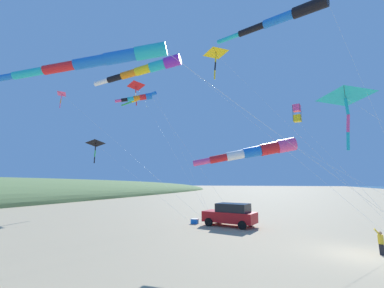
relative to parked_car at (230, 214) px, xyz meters
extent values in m
plane|color=tan|center=(-8.00, 5.66, -0.95)|extent=(600.00, 600.00, 0.00)
cube|color=red|center=(0.10, -0.02, -0.20)|extent=(4.54, 2.53, 0.84)
cube|color=black|center=(-0.24, 0.04, 0.56)|extent=(2.81, 2.03, 0.68)
cylinder|color=black|center=(1.69, 0.66, -0.62)|extent=(0.69, 0.32, 0.66)
cylinder|color=black|center=(1.39, -1.17, -0.62)|extent=(0.69, 0.32, 0.66)
cylinder|color=black|center=(-1.19, 1.13, -0.62)|extent=(0.69, 0.32, 0.66)
cylinder|color=black|center=(-1.50, -0.69, -0.62)|extent=(0.69, 0.32, 0.66)
cube|color=blue|center=(3.25, -0.06, -0.77)|extent=(0.60, 0.40, 0.36)
cube|color=white|center=(3.25, -0.06, -0.56)|extent=(0.62, 0.42, 0.06)
cube|color=#232328|center=(-8.95, 5.13, -0.69)|extent=(0.22, 0.14, 0.53)
cylinder|color=gold|center=(-8.95, 5.13, -0.20)|extent=(0.28, 0.28, 0.44)
sphere|color=#A37551|center=(-8.95, 5.13, 0.10)|extent=(0.17, 0.17, 0.17)
cylinder|color=gold|center=(-8.83, 5.23, 0.13)|extent=(0.28, 0.11, 0.33)
cylinder|color=gold|center=(-8.87, 5.01, 0.13)|extent=(0.28, 0.11, 0.33)
cylinder|color=blue|center=(8.17, 0.29, 11.34)|extent=(0.97, 0.94, 0.75)
cylinder|color=red|center=(8.65, 0.65, 11.20)|extent=(0.92, 0.88, 0.69)
cylinder|color=orange|center=(9.13, 1.00, 11.06)|extent=(0.86, 0.81, 0.62)
cylinder|color=#1EB7C6|center=(9.61, 1.35, 10.92)|extent=(0.81, 0.75, 0.55)
cylinder|color=black|center=(10.09, 1.70, 10.77)|extent=(0.75, 0.68, 0.48)
cylinder|color=#EF4C93|center=(10.57, 2.05, 10.63)|extent=(0.70, 0.62, 0.42)
cylinder|color=white|center=(3.99, -1.22, 5.15)|extent=(7.88, 2.70, 12.21)
cube|color=#EF4C93|center=(-5.60, 0.02, 8.49)|extent=(0.61, 0.61, 0.53)
cube|color=yellow|center=(-5.60, 0.02, 7.64)|extent=(0.61, 0.61, 0.53)
cylinder|color=black|center=(-5.30, 0.24, 8.07)|extent=(0.02, 0.02, 1.38)
cylinder|color=black|center=(-5.82, 0.33, 8.07)|extent=(0.02, 0.02, 1.38)
cylinder|color=black|center=(-5.39, -0.28, 8.07)|extent=(0.02, 0.02, 1.38)
cylinder|color=black|center=(-5.91, -0.19, 8.07)|extent=(0.02, 0.02, 1.38)
cylinder|color=white|center=(-8.29, 2.04, 3.21)|extent=(5.37, 4.05, 8.33)
cylinder|color=blue|center=(11.17, -4.41, 13.51)|extent=(2.14, 0.81, 0.59)
cylinder|color=yellow|center=(13.19, -4.80, 13.35)|extent=(2.11, 0.70, 0.47)
cylinder|color=green|center=(15.22, -5.19, 13.18)|extent=(2.07, 0.58, 0.36)
cylinder|color=white|center=(6.38, -3.63, 6.27)|extent=(7.57, 1.18, 14.44)
cylinder|color=#EF4C93|center=(-4.79, 4.46, 4.90)|extent=(1.41, 1.18, 1.00)
cylinder|color=red|center=(-3.80, 4.82, 4.70)|extent=(1.37, 1.09, 0.91)
cylinder|color=blue|center=(-2.80, 5.18, 4.50)|extent=(1.32, 1.00, 0.82)
cylinder|color=white|center=(-1.81, 5.54, 4.30)|extent=(1.27, 0.91, 0.74)
cylinder|color=red|center=(-0.82, 5.90, 4.09)|extent=(1.23, 0.82, 0.65)
cylinder|color=#EF4C93|center=(0.17, 6.26, 3.89)|extent=(1.18, 0.73, 0.56)
cylinder|color=white|center=(-9.81, 3.23, 1.93)|extent=(9.06, 2.11, 5.76)
pyramid|color=#1EB7C6|center=(-8.00, 5.50, 7.39)|extent=(2.36, 1.77, 0.70)
cylinder|color=black|center=(-7.99, 5.54, 7.27)|extent=(0.37, 1.79, 0.66)
cylinder|color=#1EB7C6|center=(-8.01, 5.59, 6.69)|extent=(0.24, 0.29, 0.98)
cylinder|color=#EF4C93|center=(-7.98, 5.65, 5.73)|extent=(0.28, 0.21, 0.98)
cylinder|color=#1EB7C6|center=(-7.90, 5.66, 4.77)|extent=(0.22, 0.15, 0.97)
pyramid|color=yellow|center=(1.11, -0.30, 14.95)|extent=(1.89, 1.25, 0.53)
cylinder|color=black|center=(1.11, -0.28, 14.84)|extent=(0.04, 1.64, 0.45)
cylinder|color=yellow|center=(1.14, -0.27, 14.32)|extent=(0.22, 0.19, 0.85)
cylinder|color=black|center=(1.19, -0.21, 13.48)|extent=(0.23, 0.26, 0.86)
cylinder|color=yellow|center=(1.23, -0.18, 12.63)|extent=(0.20, 0.17, 0.85)
cylinder|color=white|center=(-4.80, 2.04, 6.91)|extent=(11.83, 4.65, 15.73)
cylinder|color=purple|center=(3.42, 4.20, 12.32)|extent=(1.56, 1.10, 1.10)
cylinder|color=#1EB7C6|center=(4.69, 4.40, 12.09)|extent=(1.53, 1.00, 1.00)
cylinder|color=yellow|center=(5.97, 4.60, 11.87)|extent=(1.50, 0.90, 0.90)
cylinder|color=orange|center=(7.24, 4.80, 11.65)|extent=(1.47, 0.80, 0.81)
cylinder|color=black|center=(8.51, 5.00, 11.43)|extent=(1.43, 0.70, 0.71)
cylinder|color=white|center=(9.79, 5.20, 11.21)|extent=(1.40, 0.61, 0.61)
cylinder|color=white|center=(-3.80, 3.86, 5.63)|extent=(13.17, 0.48, 13.16)
cylinder|color=#1EB7C6|center=(-1.48, 14.87, 6.48)|extent=(1.07, 0.73, 0.56)
cylinder|color=blue|center=(-0.62, 15.20, 6.32)|extent=(1.05, 0.69, 0.51)
cylinder|color=blue|center=(0.24, 15.53, 6.16)|extent=(1.02, 0.64, 0.47)
cylinder|color=red|center=(1.09, 15.85, 6.01)|extent=(1.00, 0.60, 0.43)
cylinder|color=#1EB7C6|center=(1.95, 16.18, 5.85)|extent=(0.98, 0.56, 0.38)
cylinder|color=white|center=(-6.69, 9.95, 2.75)|extent=(9.57, 9.53, 7.41)
cylinder|color=black|center=(-6.66, 5.35, 13.25)|extent=(2.17, 1.35, 0.86)
cylinder|color=blue|center=(-4.79, 4.68, 13.42)|extent=(2.11, 1.22, 0.74)
cylinder|color=black|center=(-2.91, 4.01, 13.58)|extent=(2.06, 1.10, 0.61)
cylinder|color=#1EB7C6|center=(-1.03, 3.35, 13.75)|extent=(2.01, 0.97, 0.48)
cylinder|color=white|center=(-9.19, 5.89, 6.02)|extent=(3.18, 0.42, 13.94)
pyramid|color=#EF4C93|center=(14.78, 4.99, 11.00)|extent=(1.12, 0.85, 0.34)
cylinder|color=black|center=(14.79, 5.01, 10.94)|extent=(0.20, 0.85, 0.33)
cylinder|color=#EF4C93|center=(14.79, 5.03, 10.67)|extent=(0.10, 0.12, 0.46)
cylinder|color=orange|center=(14.80, 5.06, 10.21)|extent=(0.09, 0.12, 0.46)
cylinder|color=#EF4C93|center=(14.80, 5.09, 9.76)|extent=(0.12, 0.12, 0.46)
cylinder|color=white|center=(8.23, 2.65, 4.98)|extent=(13.13, 4.74, 11.86)
pyramid|color=black|center=(18.88, -3.74, 7.84)|extent=(2.19, 2.05, 0.77)
cylinder|color=black|center=(18.85, -3.70, 7.74)|extent=(0.90, 1.21, 0.82)
cylinder|color=black|center=(18.88, -3.74, 7.24)|extent=(0.24, 0.26, 0.85)
cylinder|color=green|center=(18.94, -3.80, 6.40)|extent=(0.24, 0.20, 0.85)
cylinder|color=black|center=(18.99, -3.83, 5.56)|extent=(0.22, 0.21, 0.85)
cylinder|color=white|center=(11.77, -2.76, 3.36)|extent=(14.15, 1.88, 8.63)
pyramid|color=red|center=(15.11, -6.98, 16.43)|extent=(2.27, 1.68, 0.87)
cylinder|color=black|center=(15.10, -6.92, 16.32)|extent=(0.37, 1.57, 0.93)
cylinder|color=red|center=(15.14, -6.96, 15.76)|extent=(0.28, 0.27, 0.93)
cylinder|color=white|center=(15.15, -7.03, 14.85)|extent=(0.25, 0.28, 0.93)
cylinder|color=red|center=(15.10, -7.11, 13.93)|extent=(0.25, 0.27, 0.93)
cylinder|color=white|center=(8.87, -4.90, 7.65)|extent=(12.47, 4.06, 17.20)
camera|label=1|loc=(-5.27, 20.66, 2.59)|focal=22.96mm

